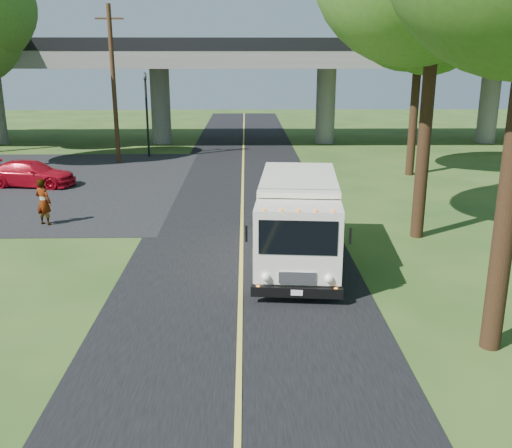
{
  "coord_description": "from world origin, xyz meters",
  "views": [
    {
      "loc": [
        0.16,
        -10.16,
        6.11
      ],
      "look_at": [
        0.44,
        5.21,
        1.6
      ],
      "focal_mm": 40.0,
      "sensor_mm": 36.0,
      "label": 1
    }
  ],
  "objects_px": {
    "utility_pole": "(114,84)",
    "step_van": "(298,219)",
    "pedestrian": "(43,202)",
    "tree_right_far": "(427,11)",
    "traffic_signal": "(147,106)",
    "red_sedan": "(31,174)"
  },
  "relations": [
    {
      "from": "tree_right_far",
      "to": "pedestrian",
      "type": "relative_size",
      "value": 6.16
    },
    {
      "from": "utility_pole",
      "to": "red_sedan",
      "type": "relative_size",
      "value": 2.08
    },
    {
      "from": "tree_right_far",
      "to": "step_van",
      "type": "height_order",
      "value": "tree_right_far"
    },
    {
      "from": "traffic_signal",
      "to": "red_sedan",
      "type": "bearing_deg",
      "value": -117.21
    },
    {
      "from": "traffic_signal",
      "to": "utility_pole",
      "type": "bearing_deg",
      "value": -126.87
    },
    {
      "from": "step_van",
      "to": "traffic_signal",
      "type": "bearing_deg",
      "value": 116.7
    },
    {
      "from": "pedestrian",
      "to": "step_van",
      "type": "bearing_deg",
      "value": 176.75
    },
    {
      "from": "step_van",
      "to": "red_sedan",
      "type": "xyz_separation_m",
      "value": [
        -12.1,
        11.2,
        -0.8
      ]
    },
    {
      "from": "tree_right_far",
      "to": "step_van",
      "type": "xyz_separation_m",
      "value": [
        -7.48,
        -13.54,
        -6.87
      ]
    },
    {
      "from": "utility_pole",
      "to": "pedestrian",
      "type": "relative_size",
      "value": 5.04
    },
    {
      "from": "red_sedan",
      "to": "traffic_signal",
      "type": "bearing_deg",
      "value": -19.34
    },
    {
      "from": "traffic_signal",
      "to": "red_sedan",
      "type": "distance_m",
      "value": 9.9
    },
    {
      "from": "traffic_signal",
      "to": "utility_pole",
      "type": "xyz_separation_m",
      "value": [
        -1.5,
        -2.0,
        1.4
      ]
    },
    {
      "from": "red_sedan",
      "to": "pedestrian",
      "type": "relative_size",
      "value": 2.42
    },
    {
      "from": "utility_pole",
      "to": "red_sedan",
      "type": "xyz_separation_m",
      "value": [
        -2.87,
        -6.5,
        -3.97
      ]
    },
    {
      "from": "traffic_signal",
      "to": "pedestrian",
      "type": "distance_m",
      "value": 15.54
    },
    {
      "from": "tree_right_far",
      "to": "pedestrian",
      "type": "distance_m",
      "value": 20.38
    },
    {
      "from": "pedestrian",
      "to": "utility_pole",
      "type": "bearing_deg",
      "value": -67.36
    },
    {
      "from": "utility_pole",
      "to": "step_van",
      "type": "relative_size",
      "value": 1.39
    },
    {
      "from": "step_van",
      "to": "pedestrian",
      "type": "relative_size",
      "value": 3.62
    },
    {
      "from": "step_van",
      "to": "red_sedan",
      "type": "height_order",
      "value": "step_van"
    },
    {
      "from": "tree_right_far",
      "to": "utility_pole",
      "type": "bearing_deg",
      "value": 166.0
    }
  ]
}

